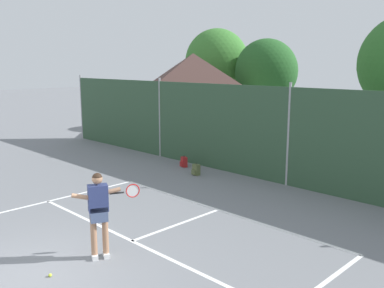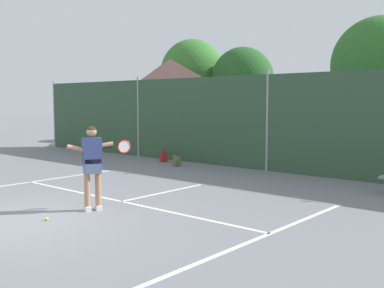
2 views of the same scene
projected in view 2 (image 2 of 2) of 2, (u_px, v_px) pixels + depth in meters
name	position (u px, v px, depth m)	size (l,w,h in m)	color
ground_plane	(26.00, 222.00, 9.14)	(120.00, 120.00, 0.00)	slate
court_markings	(54.00, 216.00, 9.63)	(8.30, 11.10, 0.01)	white
chainlink_fence	(267.00, 123.00, 15.77)	(26.09, 0.09, 3.45)	#2D4C33
clubhouse_building	(170.00, 102.00, 23.96)	(5.52, 4.35, 4.58)	beige
treeline_backdrop	(367.00, 66.00, 21.47)	(25.26, 4.36, 6.76)	brown
tennis_player	(93.00, 160.00, 10.03)	(0.57, 1.36, 1.85)	silver
tennis_ball	(47.00, 219.00, 9.25)	(0.07, 0.07, 0.07)	#CCE033
backpack_red	(164.00, 157.00, 18.21)	(0.33, 0.31, 0.46)	maroon
backpack_olive	(177.00, 161.00, 16.99)	(0.31, 0.28, 0.46)	#566038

